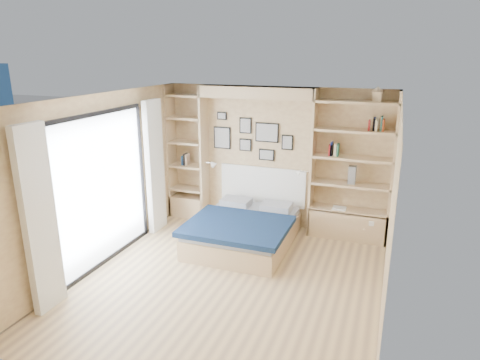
% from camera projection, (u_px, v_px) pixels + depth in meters
% --- Properties ---
extents(ground, '(4.50, 4.50, 0.00)m').
position_uv_depth(ground, '(229.00, 282.00, 5.91)').
color(ground, '#D5B37A').
rests_on(ground, ground).
extents(room_shell, '(4.50, 4.50, 4.50)m').
position_uv_depth(room_shell, '(241.00, 176.00, 7.09)').
color(room_shell, '#D7BB84').
rests_on(room_shell, ground).
extents(bed, '(1.58, 1.98, 1.07)m').
position_uv_depth(bed, '(244.00, 229.00, 7.01)').
color(bed, tan).
rests_on(bed, ground).
extents(photo_gallery, '(1.48, 0.02, 0.82)m').
position_uv_depth(photo_gallery, '(251.00, 137.00, 7.59)').
color(photo_gallery, black).
rests_on(photo_gallery, ground).
extents(reading_lamps, '(1.92, 0.12, 0.15)m').
position_uv_depth(reading_lamps, '(255.00, 168.00, 7.49)').
color(reading_lamps, silver).
rests_on(reading_lamps, ground).
extents(shelf_decor, '(3.53, 0.23, 2.03)m').
position_uv_depth(shelf_decor, '(338.00, 140.00, 6.92)').
color(shelf_decor, '#A51E1E').
rests_on(shelf_decor, ground).
extents(deck, '(3.20, 4.00, 0.05)m').
position_uv_depth(deck, '(28.00, 244.00, 7.09)').
color(deck, brown).
rests_on(deck, ground).
extents(deck_chair, '(0.48, 0.76, 0.74)m').
position_uv_depth(deck_chair, '(44.00, 229.00, 6.80)').
color(deck_chair, tan).
rests_on(deck_chair, ground).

